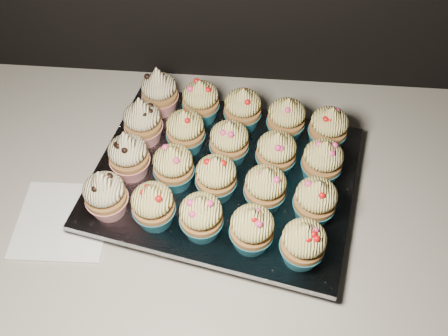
# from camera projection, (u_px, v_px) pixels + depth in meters

# --- Properties ---
(cabinet) EXTENTS (2.40, 0.60, 0.86)m
(cabinet) POSITION_uv_depth(u_px,v_px,m) (249.00, 317.00, 1.17)
(cabinet) COLOR black
(cabinet) RESTS_ON ground
(worktop) EXTENTS (2.44, 0.64, 0.04)m
(worktop) POSITION_uv_depth(u_px,v_px,m) (260.00, 213.00, 0.81)
(worktop) COLOR silver
(worktop) RESTS_ON cabinet
(napkin) EXTENTS (0.15, 0.15, 0.00)m
(napkin) POSITION_uv_depth(u_px,v_px,m) (63.00, 221.00, 0.78)
(napkin) COLOR white
(napkin) RESTS_ON worktop
(baking_tray) EXTENTS (0.42, 0.35, 0.02)m
(baking_tray) POSITION_uv_depth(u_px,v_px,m) (224.00, 183.00, 0.81)
(baking_tray) COLOR black
(baking_tray) RESTS_ON worktop
(foil_lining) EXTENTS (0.46, 0.39, 0.01)m
(foil_lining) POSITION_uv_depth(u_px,v_px,m) (224.00, 176.00, 0.80)
(foil_lining) COLOR silver
(foil_lining) RESTS_ON baking_tray
(cupcake_0) EXTENTS (0.06, 0.06, 0.10)m
(cupcake_0) POSITION_uv_depth(u_px,v_px,m) (105.00, 194.00, 0.72)
(cupcake_0) COLOR red
(cupcake_0) RESTS_ON foil_lining
(cupcake_1) EXTENTS (0.06, 0.06, 0.08)m
(cupcake_1) POSITION_uv_depth(u_px,v_px,m) (153.00, 205.00, 0.71)
(cupcake_1) COLOR #1C6C85
(cupcake_1) RESTS_ON foil_lining
(cupcake_2) EXTENTS (0.06, 0.06, 0.08)m
(cupcake_2) POSITION_uv_depth(u_px,v_px,m) (201.00, 216.00, 0.70)
(cupcake_2) COLOR #1C6C85
(cupcake_2) RESTS_ON foil_lining
(cupcake_3) EXTENTS (0.06, 0.06, 0.08)m
(cupcake_3) POSITION_uv_depth(u_px,v_px,m) (252.00, 229.00, 0.69)
(cupcake_3) COLOR #1C6C85
(cupcake_3) RESTS_ON foil_lining
(cupcake_4) EXTENTS (0.06, 0.06, 0.08)m
(cupcake_4) POSITION_uv_depth(u_px,v_px,m) (303.00, 244.00, 0.67)
(cupcake_4) COLOR #1C6C85
(cupcake_4) RESTS_ON foil_lining
(cupcake_5) EXTENTS (0.06, 0.06, 0.10)m
(cupcake_5) POSITION_uv_depth(u_px,v_px,m) (129.00, 155.00, 0.77)
(cupcake_5) COLOR red
(cupcake_5) RESTS_ON foil_lining
(cupcake_6) EXTENTS (0.06, 0.06, 0.08)m
(cupcake_6) POSITION_uv_depth(u_px,v_px,m) (174.00, 166.00, 0.75)
(cupcake_6) COLOR #1C6C85
(cupcake_6) RESTS_ON foil_lining
(cupcake_7) EXTENTS (0.06, 0.06, 0.08)m
(cupcake_7) POSITION_uv_depth(u_px,v_px,m) (216.00, 177.00, 0.74)
(cupcake_7) COLOR #1C6C85
(cupcake_7) RESTS_ON foil_lining
(cupcake_8) EXTENTS (0.06, 0.06, 0.08)m
(cupcake_8) POSITION_uv_depth(u_px,v_px,m) (265.00, 188.00, 0.73)
(cupcake_8) COLOR #1C6C85
(cupcake_8) RESTS_ON foil_lining
(cupcake_9) EXTENTS (0.06, 0.06, 0.08)m
(cupcake_9) POSITION_uv_depth(u_px,v_px,m) (315.00, 201.00, 0.72)
(cupcake_9) COLOR #1C6C85
(cupcake_9) RESTS_ON foil_lining
(cupcake_10) EXTENTS (0.06, 0.06, 0.10)m
(cupcake_10) POSITION_uv_depth(u_px,v_px,m) (143.00, 122.00, 0.81)
(cupcake_10) COLOR red
(cupcake_10) RESTS_ON foil_lining
(cupcake_11) EXTENTS (0.06, 0.06, 0.08)m
(cupcake_11) POSITION_uv_depth(u_px,v_px,m) (185.00, 131.00, 0.80)
(cupcake_11) COLOR #1C6C85
(cupcake_11) RESTS_ON foil_lining
(cupcake_12) EXTENTS (0.06, 0.06, 0.08)m
(cupcake_12) POSITION_uv_depth(u_px,v_px,m) (229.00, 142.00, 0.78)
(cupcake_12) COLOR #1C6C85
(cupcake_12) RESTS_ON foil_lining
(cupcake_13) EXTENTS (0.06, 0.06, 0.08)m
(cupcake_13) POSITION_uv_depth(u_px,v_px,m) (276.00, 153.00, 0.77)
(cupcake_13) COLOR #1C6C85
(cupcake_13) RESTS_ON foil_lining
(cupcake_14) EXTENTS (0.06, 0.06, 0.08)m
(cupcake_14) POSITION_uv_depth(u_px,v_px,m) (322.00, 161.00, 0.76)
(cupcake_14) COLOR #1C6C85
(cupcake_14) RESTS_ON foil_lining
(cupcake_15) EXTENTS (0.06, 0.06, 0.10)m
(cupcake_15) POSITION_uv_depth(u_px,v_px,m) (160.00, 92.00, 0.85)
(cupcake_15) COLOR red
(cupcake_15) RESTS_ON foil_lining
(cupcake_16) EXTENTS (0.06, 0.06, 0.08)m
(cupcake_16) POSITION_uv_depth(u_px,v_px,m) (201.00, 101.00, 0.84)
(cupcake_16) COLOR #1C6C85
(cupcake_16) RESTS_ON foil_lining
(cupcake_17) EXTENTS (0.06, 0.06, 0.08)m
(cupcake_17) POSITION_uv_depth(u_px,v_px,m) (243.00, 109.00, 0.83)
(cupcake_17) COLOR #1C6C85
(cupcake_17) RESTS_ON foil_lining
(cupcake_18) EXTENTS (0.06, 0.06, 0.08)m
(cupcake_18) POSITION_uv_depth(u_px,v_px,m) (286.00, 119.00, 0.81)
(cupcake_18) COLOR #1C6C85
(cupcake_18) RESTS_ON foil_lining
(cupcake_19) EXTENTS (0.06, 0.06, 0.08)m
(cupcake_19) POSITION_uv_depth(u_px,v_px,m) (328.00, 128.00, 0.80)
(cupcake_19) COLOR #1C6C85
(cupcake_19) RESTS_ON foil_lining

